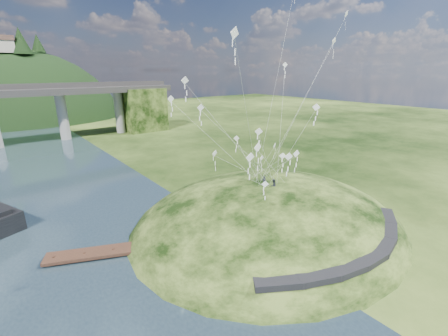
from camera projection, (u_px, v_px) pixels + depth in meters
ground at (230, 252)px, 31.63m from camera, size 320.00×320.00×0.00m
grass_hill at (268, 232)px, 38.32m from camera, size 36.00×32.00×13.00m
footpath at (357, 251)px, 28.16m from camera, size 22.29×5.84×0.83m
wooden_dock at (113, 250)px, 31.16m from camera, size 12.78×7.27×0.94m
kite_flyers at (271, 178)px, 36.29m from camera, size 0.86×2.31×1.68m
kite_swarm at (260, 115)px, 31.31m from camera, size 20.91×17.84×20.51m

